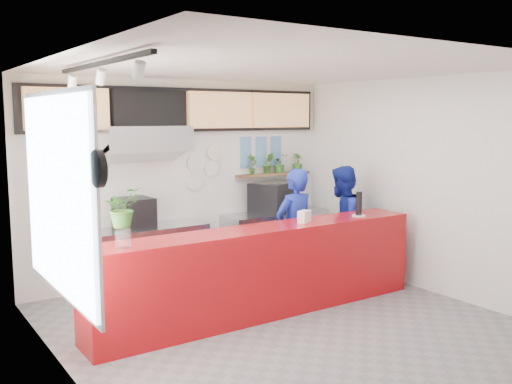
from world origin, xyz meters
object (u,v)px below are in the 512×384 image
service_counter (263,271)px  espresso_machine (274,197)px  pepper_mill (359,204)px  staff_center (295,231)px  panini_oven (134,213)px  staff_right (341,223)px

service_counter → espresso_machine: (1.46, 1.80, 0.60)m
service_counter → pepper_mill: size_ratio=14.08×
espresso_machine → staff_center: 1.45m
panini_oven → pepper_mill: (2.49, -1.87, 0.16)m
espresso_machine → staff_center: staff_center is taller
service_counter → staff_right: staff_right is taller
panini_oven → espresso_machine: (2.40, 0.00, 0.03)m
service_counter → staff_right: bearing=18.2°
staff_right → pepper_mill: size_ratio=5.39×
espresso_machine → service_counter: bearing=-153.7°
staff_right → pepper_mill: staff_right is taller
staff_center → pepper_mill: size_ratio=5.45×
staff_center → pepper_mill: 0.96m
staff_center → pepper_mill: (0.66, -0.57, 0.40)m
service_counter → espresso_machine: 2.39m
panini_oven → staff_center: size_ratio=0.27×
panini_oven → espresso_machine: bearing=-2.9°
staff_center → staff_right: staff_center is taller
service_counter → panini_oven: bearing=117.6°
staff_center → staff_right: (0.97, 0.11, -0.01)m
panini_oven → staff_right: (2.80, -1.19, -0.25)m
espresso_machine → pepper_mill: size_ratio=2.41×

